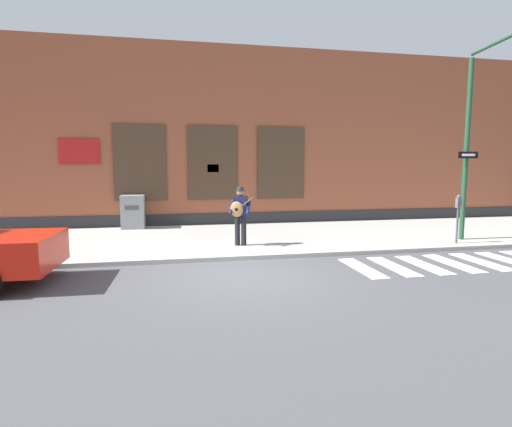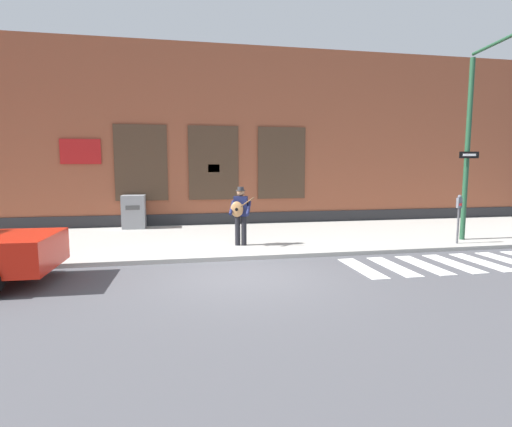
# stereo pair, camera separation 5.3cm
# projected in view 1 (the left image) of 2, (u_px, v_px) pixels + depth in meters

# --- Properties ---
(ground_plane) EXTENTS (160.00, 160.00, 0.00)m
(ground_plane) POSITION_uv_depth(u_px,v_px,m) (243.00, 275.00, 8.69)
(ground_plane) COLOR #4C4C51
(sidewalk) EXTENTS (28.00, 5.75, 0.11)m
(sidewalk) POSITION_uv_depth(u_px,v_px,m) (222.00, 239.00, 12.83)
(sidewalk) COLOR #ADAAA3
(sidewalk) RESTS_ON ground
(building_backdrop) EXTENTS (28.00, 4.06, 6.96)m
(building_backdrop) POSITION_uv_depth(u_px,v_px,m) (209.00, 141.00, 17.18)
(building_backdrop) COLOR brown
(building_backdrop) RESTS_ON ground
(crosswalk) EXTENTS (5.20, 1.90, 0.01)m
(crosswalk) POSITION_uv_depth(u_px,v_px,m) (453.00, 263.00, 9.77)
(crosswalk) COLOR silver
(crosswalk) RESTS_ON ground
(busker) EXTENTS (0.72, 0.66, 1.68)m
(busker) POSITION_uv_depth(u_px,v_px,m) (240.00, 212.00, 11.34)
(busker) COLOR black
(busker) RESTS_ON sidewalk
(traffic_light) EXTENTS (0.84, 3.03, 5.64)m
(traffic_light) POSITION_uv_depth(u_px,v_px,m) (492.00, 107.00, 10.91)
(traffic_light) COLOR #1E472D
(traffic_light) RESTS_ON sidewalk
(parking_meter) EXTENTS (0.13, 0.11, 1.44)m
(parking_meter) POSITION_uv_depth(u_px,v_px,m) (458.00, 211.00, 11.68)
(parking_meter) COLOR #47474C
(parking_meter) RESTS_ON sidewalk
(utility_box) EXTENTS (0.82, 0.65, 1.22)m
(utility_box) POSITION_uv_depth(u_px,v_px,m) (133.00, 212.00, 14.55)
(utility_box) COLOR gray
(utility_box) RESTS_ON sidewalk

